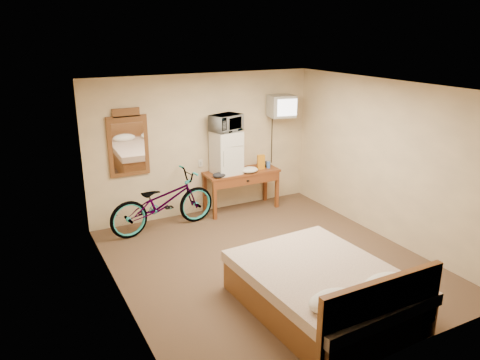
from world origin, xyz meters
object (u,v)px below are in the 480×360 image
at_px(crt_television, 281,106).
at_px(wall_mirror, 128,144).
at_px(desk, 242,177).
at_px(bicycle, 163,202).
at_px(microwave, 226,123).
at_px(blue_cup, 268,165).
at_px(bed, 325,290).
at_px(mini_fridge, 226,152).

bearing_deg(crt_television, wall_mirror, 174.86).
xyz_separation_m(desk, bicycle, (-1.57, -0.16, -0.15)).
bearing_deg(wall_mirror, microwave, -7.90).
xyz_separation_m(microwave, blue_cup, (0.83, -0.07, -0.85)).
distance_m(microwave, blue_cup, 1.19).
bearing_deg(blue_cup, bed, -109.89).
height_order(wall_mirror, bicycle, wall_mirror).
height_order(mini_fridge, crt_television, crt_television).
xyz_separation_m(mini_fridge, blue_cup, (0.83, -0.07, -0.32)).
bearing_deg(bicycle, desk, -90.89).
relative_size(blue_cup, bicycle, 0.07).
height_order(crt_television, wall_mirror, crt_television).
bearing_deg(blue_cup, mini_fridge, 174.89).
height_order(desk, wall_mirror, wall_mirror).
xyz_separation_m(blue_cup, bed, (-1.21, -3.34, -0.52)).
distance_m(crt_television, bed, 4.03).
relative_size(crt_television, bicycle, 0.33).
bearing_deg(bicycle, blue_cup, -93.27).
distance_m(wall_mirror, bed, 4.03).
height_order(desk, bicycle, bicycle).
xyz_separation_m(crt_television, bicycle, (-2.39, -0.19, -1.39)).
bearing_deg(crt_television, mini_fridge, 179.03).
bearing_deg(desk, mini_fridge, 172.07).
xyz_separation_m(desk, wall_mirror, (-1.97, 0.27, 0.79)).
relative_size(blue_cup, crt_television, 0.20).
height_order(blue_cup, wall_mirror, wall_mirror).
height_order(desk, microwave, microwave).
bearing_deg(mini_fridge, microwave, 56.32).
height_order(desk, crt_television, crt_television).
bearing_deg(wall_mirror, mini_fridge, -7.90).
distance_m(mini_fridge, bicycle, 1.44).
distance_m(mini_fridge, blue_cup, 0.89).
bearing_deg(bicycle, crt_television, -92.37).
bearing_deg(desk, blue_cup, -3.51).
height_order(blue_cup, bed, bed).
bearing_deg(bicycle, mini_fridge, -87.69).
distance_m(desk, crt_television, 1.48).
height_order(wall_mirror, bed, wall_mirror).
distance_m(microwave, wall_mirror, 1.70).
relative_size(desk, wall_mirror, 1.23).
relative_size(crt_television, wall_mirror, 0.53).
relative_size(mini_fridge, bed, 0.35).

